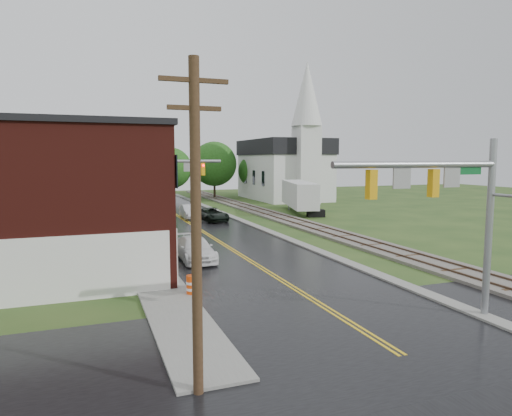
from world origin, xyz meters
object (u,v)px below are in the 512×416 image
traffic_signal_far (162,176)px  tree_left_c (41,177)px  brick_building (26,202)px  sedan_silver (190,212)px  traffic_signal_near (449,197)px  tree_left_e (92,172)px  semi_trailer (299,194)px  construction_barrel (192,286)px  suv_dark (212,215)px  utility_pole_a (196,223)px  utility_pole_c (111,173)px  pickup_white (195,249)px  church (287,162)px  utility_pole_b (126,183)px

traffic_signal_far → tree_left_c: bearing=128.8°
brick_building → sedan_silver: bearing=58.0°
traffic_signal_near → tree_left_e: (-12.32, 43.90, -0.16)m
semi_trailer → construction_barrel: semi_trailer is taller
tree_left_c → suv_dark: 18.02m
suv_dark → tree_left_c: bearing=151.7°
brick_building → suv_dark: bearing=50.9°
utility_pole_a → tree_left_c: bearing=100.0°
tree_left_c → sedan_silver: bearing=-14.0°
semi_trailer → utility_pole_c: bearing=162.2°
utility_pole_a → tree_left_c: size_ratio=1.18×
pickup_white → brick_building: bearing=-172.9°
tree_left_e → construction_barrel: bearing=-84.1°
traffic_signal_far → construction_barrel: (-1.53, -18.11, -4.48)m
church → traffic_signal_near: church is taller
utility_pole_b → church: bearing=49.8°
traffic_signal_far → brick_building: bearing=-126.9°
brick_building → utility_pole_a: size_ratio=1.59×
utility_pole_a → semi_trailer: (21.04, 37.24, -2.52)m
traffic_signal_far → utility_pole_b: 6.01m
utility_pole_a → utility_pole_b: 22.00m
sedan_silver → construction_barrel: 27.97m
utility_pole_a → construction_barrel: (1.80, 8.89, -4.23)m
church → traffic_signal_far: 35.59m
brick_building → semi_trailer: brick_building is taller
church → utility_pole_c: size_ratio=2.22×
pickup_white → semi_trailer: size_ratio=0.42×
pickup_white → semi_trailer: 27.34m
utility_pole_a → tree_left_e: 45.94m
brick_building → tree_left_c: bearing=93.1°
church → traffic_signal_near: (-16.53, -51.74, -0.87)m
semi_trailer → construction_barrel: 34.31m
traffic_signal_far → utility_pole_a: size_ratio=0.82×
church → construction_barrel: (-25.00, -44.85, -5.34)m
tree_left_c → tree_left_e: (5.00, 6.00, 0.30)m
utility_pole_b → construction_barrel: utility_pole_b is taller
tree_left_e → construction_barrel: size_ratio=8.29×
utility_pole_b → tree_left_e: bearing=94.9°
utility_pole_c → sedan_silver: 11.56m
church → pickup_white: church is taller
suv_dark → traffic_signal_near: bearing=-95.1°
utility_pole_b → sedan_silver: (7.60, 14.25, -3.98)m
church → construction_barrel: church is taller
traffic_signal_near → utility_pole_a: 10.47m
traffic_signal_near → construction_barrel: traffic_signal_near is taller
traffic_signal_far → utility_pole_a: 27.20m
utility_pole_a → semi_trailer: 42.85m
brick_building → sedan_silver: 25.29m
utility_pole_c → traffic_signal_near: bearing=-76.3°
traffic_signal_far → construction_barrel: size_ratio=7.46×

